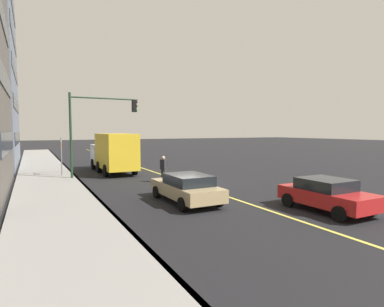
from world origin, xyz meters
TOP-DOWN VIEW (x-y plane):
  - ground at (0.00, 0.00)m, footprint 200.00×200.00m
  - sidewalk_slab at (0.00, 7.89)m, footprint 80.00×3.79m
  - curb_edge at (0.00, 6.08)m, footprint 80.00×0.16m
  - lane_stripe_center at (0.00, 0.00)m, footprint 80.00×0.16m
  - car_red at (-9.32, -2.13)m, footprint 3.93×2.06m
  - car_tan at (-5.20, 2.40)m, footprint 4.52×2.01m
  - truck_yellow at (6.85, 2.95)m, footprint 7.48×2.43m
  - pedestrian_with_backpack at (0.54, 1.22)m, footprint 0.46×0.46m
  - traffic_light_mast at (4.37, 4.60)m, footprint 0.28×4.79m
  - street_sign_post at (5.90, 6.90)m, footprint 0.60×0.08m

SIDE VIEW (x-z plane):
  - ground at x=0.00m, z-range 0.00..0.00m
  - lane_stripe_center at x=0.00m, z-range 0.00..0.01m
  - sidewalk_slab at x=0.00m, z-range 0.00..0.15m
  - curb_edge at x=0.00m, z-range 0.00..0.15m
  - car_tan at x=-5.20m, z-range 0.04..1.38m
  - car_red at x=-9.32m, z-range 0.04..1.39m
  - pedestrian_with_backpack at x=0.54m, z-range 0.15..1.87m
  - truck_yellow at x=6.85m, z-range 0.08..3.20m
  - street_sign_post at x=5.90m, z-range 0.25..3.12m
  - traffic_light_mast at x=4.37m, z-range 1.13..7.06m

